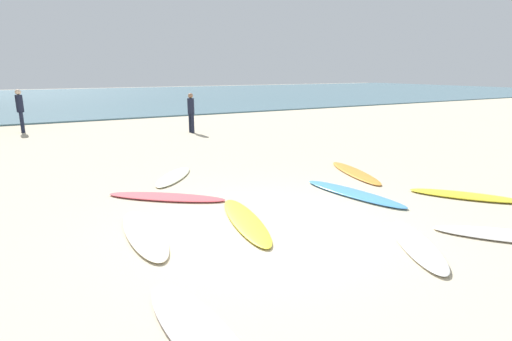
# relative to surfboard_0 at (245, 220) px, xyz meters

# --- Properties ---
(ground_plane) EXTENTS (120.00, 120.00, 0.00)m
(ground_plane) POSITION_rel_surfboard_0_xyz_m (0.19, -0.40, -0.04)
(ground_plane) COLOR beige
(ocean_water) EXTENTS (120.00, 40.00, 0.08)m
(ocean_water) POSITION_rel_surfboard_0_xyz_m (0.19, 36.61, 0.00)
(ocean_water) COLOR slate
(ocean_water) RESTS_ON ground_plane
(surfboard_0) EXTENTS (0.99, 2.47, 0.07)m
(surfboard_0) POSITION_rel_surfboard_0_xyz_m (0.00, 0.00, 0.00)
(surfboard_0) COLOR yellow
(surfboard_0) RESTS_ON ground_plane
(surfboard_1) EXTENTS (1.62, 1.91, 0.07)m
(surfboard_1) POSITION_rel_surfboard_0_xyz_m (-0.14, 3.53, -0.00)
(surfboard_1) COLOR #EBECC4
(surfboard_1) RESTS_ON ground_plane
(surfboard_2) EXTENTS (0.75, 2.16, 0.08)m
(surfboard_2) POSITION_rel_surfboard_0_xyz_m (-1.84, -2.49, 0.00)
(surfboard_2) COLOR white
(surfboard_2) RESTS_ON ground_plane
(surfboard_3) EXTENTS (1.16, 2.51, 0.07)m
(surfboard_3) POSITION_rel_surfboard_0_xyz_m (4.02, 1.66, -0.00)
(surfboard_3) COLOR orange
(surfboard_3) RESTS_ON ground_plane
(surfboard_4) EXTENTS (2.28, 2.00, 0.07)m
(surfboard_4) POSITION_rel_surfboard_0_xyz_m (-0.79, 1.99, -0.00)
(surfboard_4) COLOR #E44B54
(surfboard_4) RESTS_ON ground_plane
(surfboard_5) EXTENTS (1.41, 1.93, 0.08)m
(surfboard_5) POSITION_rel_surfboard_0_xyz_m (1.76, -2.15, 0.01)
(surfboard_5) COLOR white
(surfboard_5) RESTS_ON ground_plane
(surfboard_6) EXTENTS (0.95, 2.59, 0.08)m
(surfboard_6) POSITION_rel_surfboard_0_xyz_m (2.74, 0.30, 0.01)
(surfboard_6) COLOR #4B9ADC
(surfboard_6) RESTS_ON ground_plane
(surfboard_7) EXTENTS (2.02, 2.09, 0.07)m
(surfboard_7) POSITION_rel_surfboard_0_xyz_m (3.37, -2.64, -0.00)
(surfboard_7) COLOR white
(surfboard_7) RESTS_ON ground_plane
(surfboard_8) EXTENTS (1.73, 2.05, 0.08)m
(surfboard_8) POSITION_rel_surfboard_0_xyz_m (4.65, -0.95, 0.00)
(surfboard_8) COLOR yellow
(surfboard_8) RESTS_ON ground_plane
(surfboard_9) EXTENTS (0.68, 2.33, 0.07)m
(surfboard_9) POSITION_rel_surfboard_0_xyz_m (-1.68, 0.28, 0.00)
(surfboard_9) COLOR #F8E8C1
(surfboard_9) RESTS_ON ground_plane
(beachgoer_near) EXTENTS (0.31, 0.34, 1.65)m
(beachgoer_near) POSITION_rel_surfboard_0_xyz_m (2.88, 10.37, 0.88)
(beachgoer_near) COLOR #191E33
(beachgoer_near) RESTS_ON ground_plane
(beachgoer_mid) EXTENTS (0.29, 0.34, 1.80)m
(beachgoer_mid) POSITION_rel_surfboard_0_xyz_m (-3.36, 13.89, 0.98)
(beachgoer_mid) COLOR #191E33
(beachgoer_mid) RESTS_ON ground_plane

